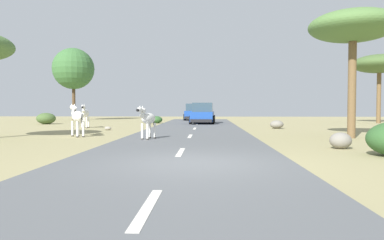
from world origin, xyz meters
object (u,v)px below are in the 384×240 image
Objects in this scene: rock_3 at (277,124)px; car_1 at (203,114)px; tree_1 at (73,69)px; tree_3 at (379,64)px; zebra_2 at (85,114)px; tree_2 at (353,28)px; zebra_1 at (77,117)px; rock_0 at (108,128)px; zebra_0 at (148,119)px; rock_2 at (341,141)px; bush_2 at (46,119)px; bush_1 at (156,120)px; car_0 at (194,112)px.

car_1 is at bearing 128.50° from rock_3.
tree_3 is (29.54, -5.76, -0.36)m from tree_1.
zebra_2 is 25.21m from tree_3.
zebra_2 is 0.29× the size of tree_3.
zebra_1 is at bearing 178.83° from tree_2.
tree_1 is (-8.15, 21.05, 4.58)m from zebra_1.
tree_3 is 14.73× the size of rock_0.
tree_1 is 1.34× the size of tree_2.
zebra_2 is at bearing 179.42° from rock_3.
rock_2 is at bearing 178.38° from zebra_0.
tree_2 is (7.01, -13.49, 4.17)m from car_1.
car_1 is 10.77× the size of rock_0.
zebra_0 is 0.93× the size of bush_2.
tree_2 is 17.73m from tree_3.
zebra_0 reaches higher than rock_3.
zebra_0 reaches higher than bush_2.
zebra_0 is 24.90m from tree_3.
rock_2 is at bearing -90.23° from rock_3.
tree_1 reaches higher than zebra_2.
rock_2 is (-10.56, -19.85, -4.91)m from tree_3.
tree_1 is at bearing 168.96° from tree_3.
rock_3 is at bearing 105.59° from tree_2.
rock_0 is (8.29, -16.24, -5.43)m from tree_1.
car_1 is 4.28m from bush_1.
rock_0 is at bearing -41.06° from zebra_0.
zebra_1 is 14.31m from bush_2.
car_0 and car_1 have the same top height.
tree_1 reaches higher than bush_2.
zebra_0 is 15.08m from car_1.
car_1 is at bearing 3.84° from bush_2.
bush_2 is (-7.22, 12.35, -0.49)m from zebra_1.
rock_2 is at bearing -53.45° from tree_1.
tree_2 is 8.85m from rock_3.
zebra_1 reaches higher than rock_3.
zebra_2 is 17.37m from rock_2.
tree_3 is 6.86× the size of rock_3.
rock_2 is (12.90, -11.62, -0.70)m from zebra_2.
car_0 is 0.99× the size of car_1.
tree_3 is 24.23m from rock_0.
tree_2 is at bearing -39.64° from zebra_1.
rock_0 is (7.35, -7.53, -0.36)m from bush_2.
bush_1 is 20.98m from rock_2.
zebra_0 is at bearing -62.47° from tree_1.
rock_0 is at bearing 58.26° from car_1.
rock_3 is (5.00, -6.29, -0.57)m from car_1.
zebra_0 is at bearing -129.70° from rock_3.
bush_1 is 0.67× the size of bush_2.
tree_1 reaches higher than tree_2.
zebra_0 is at bearing -52.13° from bush_2.
car_1 is at bearing 105.58° from rock_2.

